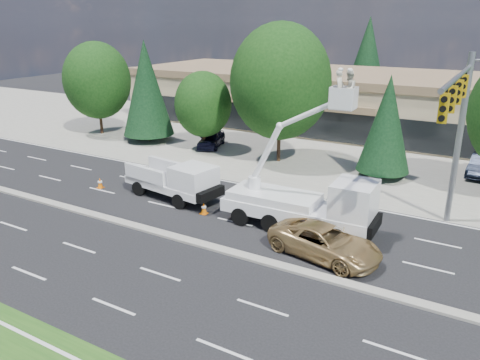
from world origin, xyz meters
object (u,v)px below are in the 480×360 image
Objects in this scene: utility_pickup at (176,184)px; bucket_truck at (309,199)px; minivan at (325,242)px; signal_mast at (459,119)px.

bucket_truck reaches higher than utility_pickup.
utility_pickup is 1.20× the size of minivan.
minivan is at bearing -130.89° from signal_mast.
utility_pickup is 8.80m from bucket_truck.
bucket_truck reaches higher than minivan.
signal_mast reaches higher than utility_pickup.
signal_mast is at bearing -29.22° from minivan.
signal_mast is at bearing 23.05° from bucket_truck.
minivan is (-4.43, -5.12, -5.32)m from signal_mast.
signal_mast is 1.21× the size of bucket_truck.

